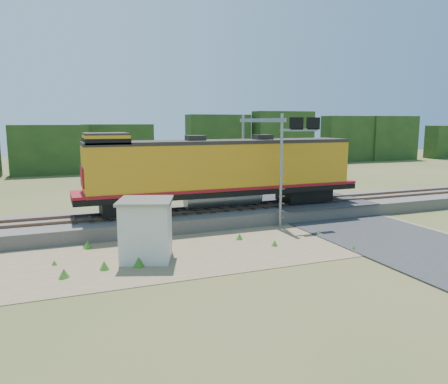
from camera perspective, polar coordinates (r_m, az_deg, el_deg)
name	(u,v)px	position (r m, az deg, el deg)	size (l,w,h in m)	color
ground	(263,245)	(22.86, 5.15, -6.92)	(140.00, 140.00, 0.00)	#475123
ballast	(221,215)	(28.09, -0.34, -3.01)	(70.00, 5.00, 0.80)	slate
rails	(221,208)	(27.99, -0.34, -2.04)	(70.00, 1.54, 0.16)	brown
dirt_shoulder	(224,246)	(22.51, -0.02, -7.10)	(26.00, 8.00, 0.03)	#8C7754
road	(364,228)	(27.19, 17.78, -4.53)	(7.00, 66.00, 0.86)	#38383A
tree_line_north	(133,147)	(58.54, -11.80, 5.78)	(130.00, 3.00, 6.50)	#1F3B15
weed_clumps	(198,252)	(21.66, -3.35, -7.81)	(15.00, 6.20, 0.56)	#3C7722
locomotive	(219,170)	(27.57, -0.61, 2.88)	(18.39, 2.80, 4.74)	black
shed	(146,229)	(20.40, -10.14, -4.83)	(3.05, 3.05, 2.83)	silver
signal_gantry	(270,141)	(28.15, 6.03, 6.67)	(2.70, 6.20, 6.80)	gray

